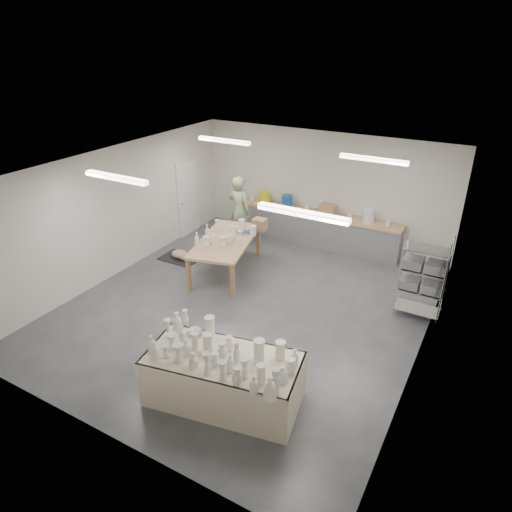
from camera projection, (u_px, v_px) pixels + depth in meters
The scene contains 9 objects.
room at pixel (245, 213), 8.94m from camera, with size 8.00×8.02×3.00m.
back_counter at pixel (316, 227), 12.40m from camera, with size 4.60×0.60×1.24m.
wire_shelf at pixel (423, 276), 9.01m from camera, with size 0.88×0.48×1.80m.
drying_table at pixel (224, 377), 7.04m from camera, with size 2.53×1.54×1.21m.
work_table at pixel (230, 239), 10.77m from camera, with size 1.69×2.53×1.22m.
rug at pixel (180, 258), 11.76m from camera, with size 1.00×0.70×0.02m, color black.
cat at pixel (180, 254), 11.69m from camera, with size 0.56×0.46×0.21m.
potter at pixel (239, 211), 12.18m from camera, with size 0.70×0.46×1.91m, color gray.
red_stool at pixel (245, 230), 12.68m from camera, with size 0.43×0.43×0.33m.
Camera 1 is at (4.20, -7.11, 5.25)m, focal length 32.00 mm.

